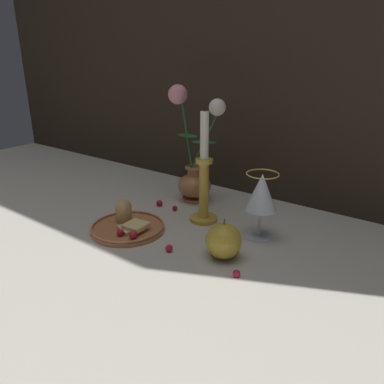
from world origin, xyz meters
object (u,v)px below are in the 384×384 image
at_px(plate_with_pastries, 127,224).
at_px(wine_glass, 261,195).
at_px(vase, 194,165).
at_px(candlestick, 203,182).
at_px(apple_beside_vase, 224,241).

xyz_separation_m(plate_with_pastries, wine_glass, (0.28, 0.17, 0.09)).
xyz_separation_m(vase, plate_with_pastries, (-0.01, -0.26, -0.09)).
relative_size(wine_glass, candlestick, 0.54).
bearing_deg(apple_beside_vase, plate_with_pastries, -173.93).
distance_m(wine_glass, apple_beside_vase, 0.15).
bearing_deg(wine_glass, vase, 159.79).
xyz_separation_m(wine_glass, apple_beside_vase, (-0.02, -0.14, -0.07)).
xyz_separation_m(wine_glass, candlestick, (-0.16, -0.00, -0.00)).
relative_size(vase, wine_glass, 2.11).
bearing_deg(candlestick, plate_with_pastries, -126.81).
bearing_deg(plate_with_pastries, vase, 86.79).
bearing_deg(plate_with_pastries, apple_beside_vase, 6.07).
distance_m(plate_with_pastries, candlestick, 0.22).
distance_m(plate_with_pastries, wine_glass, 0.34).
distance_m(vase, candlestick, 0.15).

